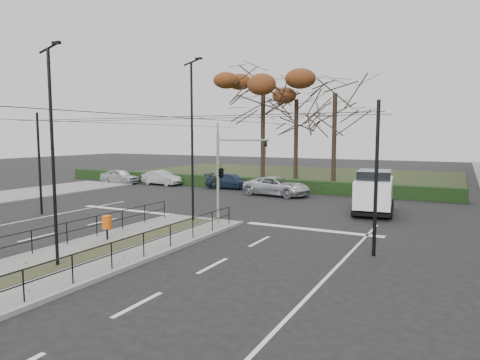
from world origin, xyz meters
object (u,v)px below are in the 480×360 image
object	(u,v)px
litter_bin	(107,222)
rust_tree	(263,84)
white_van	(374,191)
parked_car_third	(231,181)
parked_car_second	(162,178)
parked_car_fourth	(277,186)
bare_tree_near	(335,100)
bare_tree_center	(296,105)
streetlamp_median_far	(192,139)
traffic_light	(222,171)
parked_car_first	(120,176)
streetlamp_median_near	(53,155)

from	to	relation	value
litter_bin	rust_tree	size ratio (longest dim) A/B	0.08
white_van	parked_car_third	bearing A→B (deg)	154.09
parked_car_second	parked_car_fourth	xyz separation A→B (m)	(12.46, -1.64, 0.06)
rust_tree	bare_tree_near	world-z (taller)	rust_tree
white_van	bare_tree_center	bearing A→B (deg)	123.71
litter_bin	bare_tree_center	bearing A→B (deg)	94.01
streetlamp_median_far	bare_tree_near	bearing A→B (deg)	85.92
traffic_light	streetlamp_median_far	xyz separation A→B (m)	(-1.76, -0.10, 1.61)
traffic_light	bare_tree_near	world-z (taller)	bare_tree_near
rust_tree	traffic_light	bearing A→B (deg)	-71.00
bare_tree_near	parked_car_first	bearing A→B (deg)	-152.39
parked_car_second	traffic_light	bearing A→B (deg)	-128.32
bare_tree_center	parked_car_third	bearing A→B (deg)	-102.75
parked_car_third	bare_tree_center	distance (m)	12.57
streetlamp_median_near	traffic_light	bearing A→B (deg)	80.53
streetlamp_median_far	parked_car_first	xyz separation A→B (m)	(-16.90, 12.51, -3.76)
parked_car_third	rust_tree	xyz separation A→B (m)	(-0.06, 6.77, 9.15)
litter_bin	streetlamp_median_far	size ratio (longest dim) A/B	0.12
litter_bin	rust_tree	bearing A→B (deg)	99.58
traffic_light	parked_car_second	size ratio (longest dim) A/B	1.15
streetlamp_median_near	rust_tree	xyz separation A→B (m)	(-5.59, 29.59, 5.82)
parked_car_second	bare_tree_near	distance (m)	18.18
rust_tree	parked_car_third	bearing A→B (deg)	-89.50
parked_car_first	bare_tree_center	bearing A→B (deg)	-49.07
litter_bin	parked_car_third	xyz separation A→B (m)	(-4.33, 19.26, -0.23)
litter_bin	traffic_light	bearing A→B (deg)	63.59
streetlamp_median_near	streetlamp_median_far	distance (m)	8.91
parked_car_second	parked_car_third	bearing A→B (deg)	-81.25
streetlamp_median_near	bare_tree_center	bearing A→B (deg)	95.64
streetlamp_median_near	bare_tree_near	xyz separation A→B (m)	(1.32, 31.07, 4.08)
parked_car_third	bare_tree_near	world-z (taller)	bare_tree_near
streetlamp_median_near	parked_car_first	world-z (taller)	streetlamp_median_near
litter_bin	parked_car_second	xyz separation A→B (m)	(-11.58, 18.74, -0.23)
parked_car_third	parked_car_first	bearing A→B (deg)	90.06
litter_bin	streetlamp_median_near	world-z (taller)	streetlamp_median_near
streetlamp_median_far	white_van	distance (m)	11.41
white_van	parked_car_second	bearing A→B (deg)	163.85
traffic_light	streetlamp_median_near	world-z (taller)	streetlamp_median_near
streetlamp_median_far	traffic_light	bearing A→B (deg)	3.29
traffic_light	litter_bin	distance (m)	6.38
rust_tree	white_van	bearing A→B (deg)	-44.70
parked_car_fourth	streetlamp_median_far	bearing A→B (deg)	-173.27
parked_car_first	litter_bin	bearing A→B (deg)	-136.81
traffic_light	rust_tree	world-z (taller)	rust_tree
parked_car_first	white_van	xyz separation A→B (m)	(24.94, -5.05, 0.64)
parked_car_second	parked_car_third	distance (m)	7.26
streetlamp_median_far	parked_car_third	world-z (taller)	streetlamp_median_far
white_van	bare_tree_center	size ratio (longest dim) A/B	0.46
parked_car_first	parked_car_third	world-z (taller)	parked_car_first
parked_car_first	parked_car_second	size ratio (longest dim) A/B	1.02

